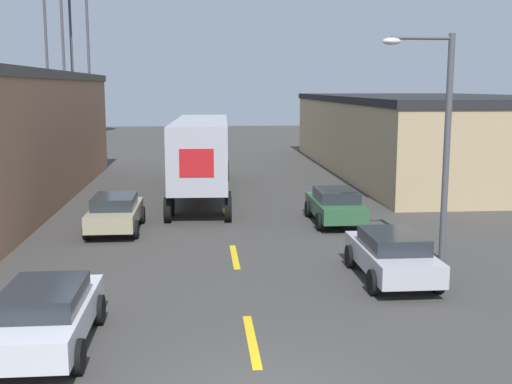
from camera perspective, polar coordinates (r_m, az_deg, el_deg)
road_centerline at (r=20.90m, az=-1.91°, el=-5.75°), size 0.20×16.95×0.01m
warehouse_right at (r=43.42m, az=15.47°, el=5.04°), size 13.50×27.57×4.89m
semi_truck at (r=32.26m, az=-4.79°, el=3.82°), size 3.20×14.75×3.90m
parked_car_right_mid at (r=25.98m, az=7.07°, el=-1.15°), size 1.96×4.25×1.39m
parked_car_left_near at (r=14.31m, az=-18.18°, el=-10.29°), size 1.96×4.25×1.39m
parked_car_right_near at (r=18.68m, az=11.98°, el=-5.42°), size 1.96×4.25×1.39m
parked_car_left_far at (r=24.92m, az=-12.41°, el=-1.74°), size 1.96×4.25×1.39m
street_lamp at (r=20.59m, az=15.95°, el=5.28°), size 2.24×0.32×7.04m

